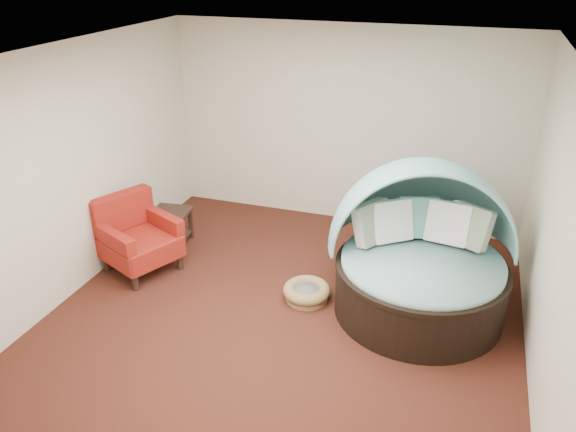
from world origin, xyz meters
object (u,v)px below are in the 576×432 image
(red_armchair, at_px, (137,237))
(side_table, at_px, (171,223))
(pet_basket, at_px, (307,292))
(canopy_daybed, at_px, (422,245))

(red_armchair, height_order, side_table, red_armchair)
(pet_basket, bearing_deg, red_armchair, 179.85)
(side_table, bearing_deg, canopy_daybed, -7.72)
(pet_basket, xyz_separation_m, red_armchair, (-2.20, 0.01, 0.34))
(red_armchair, bearing_deg, canopy_daybed, 29.00)
(pet_basket, relative_size, red_armchair, 0.61)
(canopy_daybed, xyz_separation_m, side_table, (-3.34, 0.45, -0.48))
(canopy_daybed, bearing_deg, pet_basket, 178.51)
(red_armchair, relative_size, side_table, 1.96)
(pet_basket, bearing_deg, canopy_daybed, 12.88)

